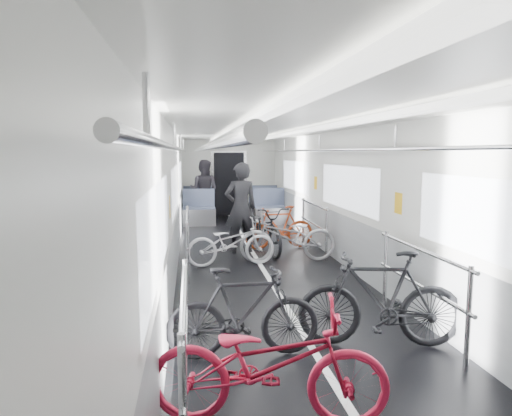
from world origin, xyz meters
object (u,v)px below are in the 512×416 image
Objects in this scene: bike_right_far at (279,227)px; person_standing at (241,208)px; bike_left_near at (268,364)px; bike_left_mid at (244,312)px; bike_right_near at (380,299)px; bike_right_mid at (288,237)px; bike_left_far at (231,242)px; bike_aisle at (264,229)px; person_seated at (204,190)px.

person_standing is (-0.83, -0.23, 0.46)m from bike_right_far.
bike_right_far is (1.28, 6.10, -0.01)m from bike_left_near.
bike_left_mid is 4.78m from person_standing.
bike_left_near is 0.98× the size of person_standing.
bike_right_mid is at bearing -166.32° from bike_right_near.
bike_left_far is (0.15, 4.81, -0.05)m from bike_left_near.
bike_right_near reaches higher than bike_right_far.
bike_left_far is 1.06× the size of bike_right_far.
bike_right_near is at bearing 91.20° from person_standing.
bike_left_far is 0.88× the size of person_standing.
bike_left_near is 5.09m from bike_right_mid.
bike_right_far is at bearing 178.45° from bike_right_mid.
bike_left_far is at bearing -48.97° from bike_right_far.
bike_left_far is at bearing -140.01° from bike_aisle.
bike_left_near is at bearing 110.76° from person_seated.
bike_right_near is 9.30m from person_seated.
person_seated is (-0.16, 10.35, 0.43)m from bike_left_near.
person_seated is (-1.38, 5.41, 0.43)m from bike_right_mid.
bike_left_far is at bearing -80.92° from bike_right_mid.
bike_right_near is 4.60m from bike_aisle.
person_seated is (-1.07, 4.59, 0.42)m from bike_aisle.
bike_aisle is at bearing -11.98° from bike_left_mid.
bike_left_near is at bearing 75.56° from person_standing.
bike_right_near is 4.91m from bike_right_far.
bike_aisle reaches higher than bike_left_far.
person_seated reaches higher than bike_right_mid.
person_standing reaches higher than person_seated.
bike_right_near is (1.43, 0.06, 0.05)m from bike_left_mid.
bike_right_near is 0.93× the size of bike_aisle.
person_standing is (0.44, 5.86, 0.44)m from bike_left_near.
bike_aisle is at bearing -157.59° from bike_right_mid.
bike_left_near is 1.00× the size of bike_right_mid.
bike_left_mid is 0.84× the size of person_standing.
bike_left_near is at bearing 171.43° from bike_left_far.
bike_left_mid is at bearing 170.08° from bike_left_far.
bike_aisle is 1.01× the size of person_seated.
bike_right_mid is 5.60m from person_seated.
person_standing reaches higher than bike_right_mid.
bike_left_near reaches higher than bike_left_mid.
bike_aisle is (0.75, 0.96, 0.06)m from bike_left_far.
bike_aisle reaches higher than bike_right_far.
person_seated is (-0.31, 5.55, 0.48)m from bike_left_far.
bike_left_mid is at bearing -22.79° from bike_right_far.
bike_left_far is at bearing -150.09° from bike_right_near.
bike_aisle is (-0.48, 4.57, -0.03)m from bike_right_near.
bike_left_mid is 4.73m from bike_aisle.
bike_left_near is 1.18× the size of bike_right_far.
bike_right_far reaches higher than bike_left_far.
bike_right_mid is (1.21, 4.94, 0.00)m from bike_left_near.
bike_left_far is 1.71m from bike_right_far.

